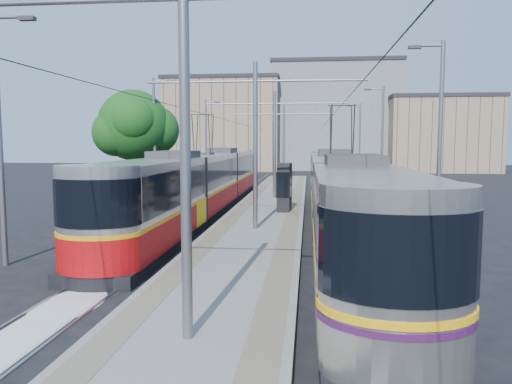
# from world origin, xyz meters

# --- Properties ---
(ground) EXTENTS (160.00, 160.00, 0.00)m
(ground) POSITION_xyz_m (0.00, 0.00, 0.00)
(ground) COLOR black
(ground) RESTS_ON ground
(platform) EXTENTS (4.00, 50.00, 0.30)m
(platform) POSITION_xyz_m (0.00, 17.00, 0.15)
(platform) COLOR gray
(platform) RESTS_ON ground
(tactile_strip_left) EXTENTS (0.70, 50.00, 0.01)m
(tactile_strip_left) POSITION_xyz_m (-1.45, 17.00, 0.30)
(tactile_strip_left) COLOR gray
(tactile_strip_left) RESTS_ON platform
(tactile_strip_right) EXTENTS (0.70, 50.00, 0.01)m
(tactile_strip_right) POSITION_xyz_m (1.45, 17.00, 0.30)
(tactile_strip_right) COLOR gray
(tactile_strip_right) RESTS_ON platform
(rails) EXTENTS (8.71, 70.00, 0.03)m
(rails) POSITION_xyz_m (0.00, 17.00, 0.02)
(rails) COLOR gray
(rails) RESTS_ON ground
(track_arrow) EXTENTS (1.20, 5.00, 0.01)m
(track_arrow) POSITION_xyz_m (-3.60, -3.00, 0.01)
(track_arrow) COLOR silver
(track_arrow) RESTS_ON ground
(tram_left) EXTENTS (2.43, 30.00, 5.50)m
(tram_left) POSITION_xyz_m (-3.60, 14.41, 1.71)
(tram_left) COLOR black
(tram_left) RESTS_ON ground
(tram_right) EXTENTS (2.43, 28.92, 5.50)m
(tram_right) POSITION_xyz_m (3.60, 8.34, 1.86)
(tram_right) COLOR black
(tram_right) RESTS_ON ground
(catenary) EXTENTS (9.20, 70.00, 7.00)m
(catenary) POSITION_xyz_m (0.00, 14.15, 4.52)
(catenary) COLOR slate
(catenary) RESTS_ON platform
(street_lamps) EXTENTS (15.18, 38.22, 8.00)m
(street_lamps) POSITION_xyz_m (-0.00, 21.00, 4.18)
(street_lamps) COLOR slate
(street_lamps) RESTS_ON ground
(shelter) EXTENTS (0.81, 1.22, 2.58)m
(shelter) POSITION_xyz_m (0.97, 13.54, 1.65)
(shelter) COLOR black
(shelter) RESTS_ON platform
(tree) EXTENTS (5.08, 4.69, 7.38)m
(tree) POSITION_xyz_m (-8.83, 19.00, 4.99)
(tree) COLOR #382314
(tree) RESTS_ON ground
(building_left) EXTENTS (16.32, 12.24, 13.12)m
(building_left) POSITION_xyz_m (-10.00, 60.00, 6.57)
(building_left) COLOR gray
(building_left) RESTS_ON ground
(building_centre) EXTENTS (18.36, 14.28, 15.56)m
(building_centre) POSITION_xyz_m (6.00, 64.00, 7.79)
(building_centre) COLOR gray
(building_centre) RESTS_ON ground
(building_right) EXTENTS (14.28, 10.20, 10.22)m
(building_right) POSITION_xyz_m (20.00, 58.00, 5.12)
(building_right) COLOR gray
(building_right) RESTS_ON ground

